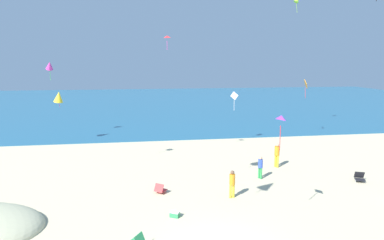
{
  "coord_description": "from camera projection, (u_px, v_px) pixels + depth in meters",
  "views": [
    {
      "loc": [
        -2.73,
        -11.2,
        7.54
      ],
      "look_at": [
        0.0,
        7.37,
        4.17
      ],
      "focal_mm": 30.78,
      "sensor_mm": 36.0,
      "label": 1
    }
  ],
  "objects": [
    {
      "name": "person_1",
      "position": [
        260.0,
        166.0,
        21.28
      ],
      "size": [
        0.4,
        0.4,
        1.48
      ],
      "rotation": [
        0.0,
        0.0,
        3.65
      ],
      "color": "green",
      "rests_on": "ground_plane"
    },
    {
      "name": "person_2",
      "position": [
        277.0,
        153.0,
        23.56
      ],
      "size": [
        0.47,
        0.47,
        1.77
      ],
      "rotation": [
        0.0,
        0.0,
        3.62
      ],
      "color": "yellow",
      "rests_on": "ground_plane"
    },
    {
      "name": "ocean_water",
      "position": [
        159.0,
        102.0,
        60.86
      ],
      "size": [
        120.0,
        60.0,
        0.05
      ],
      "primitive_type": "cube",
      "color": "#236084",
      "rests_on": "ground_plane"
    },
    {
      "name": "kite_red",
      "position": [
        167.0,
        37.0,
        22.75
      ],
      "size": [
        0.52,
        0.48,
        0.99
      ],
      "rotation": [
        0.0,
        0.0,
        5.75
      ],
      "color": "red"
    },
    {
      "name": "cooler_box",
      "position": [
        175.0,
        214.0,
        16.13
      ],
      "size": [
        0.55,
        0.5,
        0.28
      ],
      "rotation": [
        0.0,
        0.0,
        5.8
      ],
      "color": "#339956",
      "rests_on": "ground_plane"
    },
    {
      "name": "kite_white",
      "position": [
        234.0,
        96.0,
        29.58
      ],
      "size": [
        0.79,
        0.28,
        1.73
      ],
      "rotation": [
        0.0,
        0.0,
        3.6
      ],
      "color": "white"
    },
    {
      "name": "kite_purple",
      "position": [
        281.0,
        118.0,
        14.24
      ],
      "size": [
        0.49,
        0.6,
        1.6
      ],
      "rotation": [
        0.0,
        0.0,
        4.89
      ],
      "color": "purple"
    },
    {
      "name": "beach_chair_near_camera",
      "position": [
        160.0,
        189.0,
        19.0
      ],
      "size": [
        0.83,
        0.84,
        0.59
      ],
      "rotation": [
        0.0,
        0.0,
        0.94
      ],
      "color": "#D13D3D",
      "rests_on": "ground_plane"
    },
    {
      "name": "person_3",
      "position": [
        232.0,
        182.0,
        18.27
      ],
      "size": [
        0.36,
        0.36,
        1.58
      ],
      "rotation": [
        0.0,
        0.0,
        1.74
      ],
      "color": "yellow",
      "rests_on": "ground_plane"
    },
    {
      "name": "kite_magenta",
      "position": [
        50.0,
        65.0,
        30.94
      ],
      "size": [
        0.99,
        1.15,
        1.92
      ],
      "rotation": [
        0.0,
        0.0,
        3.57
      ],
      "color": "#DB3DA8"
    },
    {
      "name": "beach_chair_far_right",
      "position": [
        360.0,
        177.0,
        20.88
      ],
      "size": [
        0.77,
        0.8,
        0.62
      ],
      "rotation": [
        0.0,
        0.0,
        4.33
      ],
      "color": "black",
      "rests_on": "ground_plane"
    },
    {
      "name": "kite_yellow",
      "position": [
        59.0,
        97.0,
        29.71
      ],
      "size": [
        1.27,
        1.25,
        1.52
      ],
      "rotation": [
        0.0,
        0.0,
        4.0
      ],
      "color": "yellow"
    },
    {
      "name": "kite_orange",
      "position": [
        306.0,
        84.0,
        32.26
      ],
      "size": [
        0.35,
        0.94,
        1.83
      ],
      "rotation": [
        0.0,
        0.0,
        0.93
      ],
      "color": "orange"
    },
    {
      "name": "ground_plane",
      "position": [
        186.0,
        174.0,
        22.37
      ],
      "size": [
        120.0,
        120.0,
        0.0
      ],
      "primitive_type": "plane",
      "color": "beige"
    }
  ]
}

